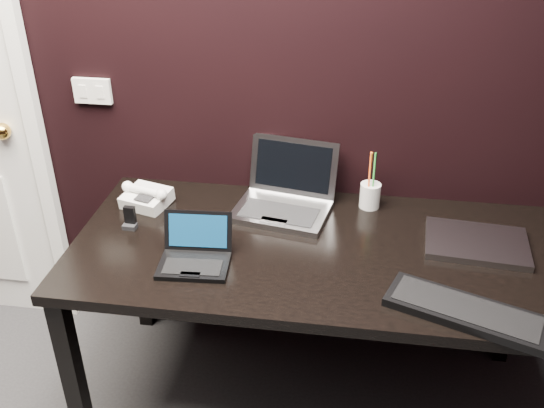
# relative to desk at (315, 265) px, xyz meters

# --- Properties ---
(wall_back) EXTENTS (4.00, 0.00, 4.00)m
(wall_back) POSITION_rel_desk_xyz_m (-0.30, 0.40, 0.64)
(wall_back) COLOR black
(wall_back) RESTS_ON ground
(wall_switch) EXTENTS (0.15, 0.02, 0.10)m
(wall_switch) POSITION_rel_desk_xyz_m (-0.92, 0.39, 0.46)
(wall_switch) COLOR silver
(wall_switch) RESTS_ON wall_back
(desk) EXTENTS (1.70, 0.80, 0.74)m
(desk) POSITION_rel_desk_xyz_m (0.00, 0.00, 0.00)
(desk) COLOR black
(desk) RESTS_ON ground
(netbook) EXTENTS (0.24, 0.22, 0.15)m
(netbook) POSITION_rel_desk_xyz_m (-0.39, -0.15, 0.11)
(netbook) COLOR black
(netbook) RESTS_ON desk
(silver_laptop) EXTENTS (0.39, 0.37, 0.24)m
(silver_laptop) POSITION_rel_desk_xyz_m (-0.14, 0.24, 0.12)
(silver_laptop) COLOR #999A9F
(silver_laptop) RESTS_ON desk
(ext_keyboard) EXTENTS (0.49, 0.31, 0.03)m
(ext_keyboard) POSITION_rel_desk_xyz_m (0.46, -0.30, 0.09)
(ext_keyboard) COLOR black
(ext_keyboard) RESTS_ON desk
(closed_laptop) EXTENTS (0.36, 0.28, 0.02)m
(closed_laptop) POSITION_rel_desk_xyz_m (0.55, 0.09, 0.09)
(closed_laptop) COLOR #9C9BA1
(closed_laptop) RESTS_ON desk
(desk_phone) EXTENTS (0.20, 0.19, 0.10)m
(desk_phone) POSITION_rel_desk_xyz_m (-0.67, 0.19, 0.11)
(desk_phone) COLOR silver
(desk_phone) RESTS_ON desk
(mobile_phone) EXTENTS (0.05, 0.04, 0.08)m
(mobile_phone) POSITION_rel_desk_xyz_m (-0.68, 0.03, 0.11)
(mobile_phone) COLOR black
(mobile_phone) RESTS_ON desk
(pen_cup) EXTENTS (0.10, 0.10, 0.23)m
(pen_cup) POSITION_rel_desk_xyz_m (0.18, 0.30, 0.13)
(pen_cup) COLOR silver
(pen_cup) RESTS_ON desk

